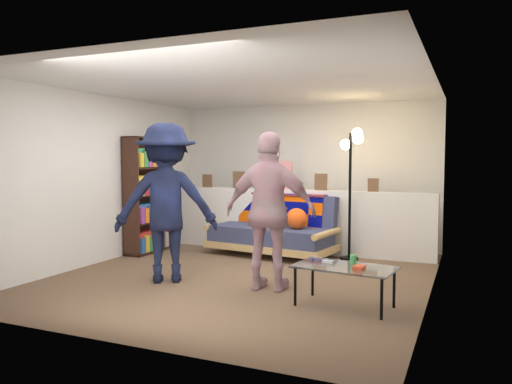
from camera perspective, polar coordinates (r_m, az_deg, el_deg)
ground at (r=6.44m, az=-1.43°, el=-9.58°), size 5.00×5.00×0.00m
room_shell at (r=6.70m, az=0.24°, el=5.35°), size 4.60×5.05×2.45m
half_wall_ledge at (r=8.00m, az=3.98°, el=-3.29°), size 4.45×0.15×1.00m
ledge_decor at (r=8.00m, az=2.43°, el=1.58°), size 2.97×0.02×0.45m
futon_sofa at (r=7.75m, az=2.10°, el=-4.34°), size 2.06×1.19×0.84m
bookshelf at (r=8.11m, az=-12.23°, el=-0.76°), size 0.30×0.91×1.83m
coffee_table at (r=5.17m, az=10.16°, el=-8.65°), size 1.05×0.66×0.51m
floor_lamp at (r=7.45m, az=10.94°, el=2.88°), size 0.38×0.36×1.94m
person_left at (r=6.16m, az=-10.22°, el=-1.19°), size 1.43×1.26×1.93m
person_right at (r=5.65m, az=1.63°, el=-2.21°), size 1.08×0.50×1.80m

